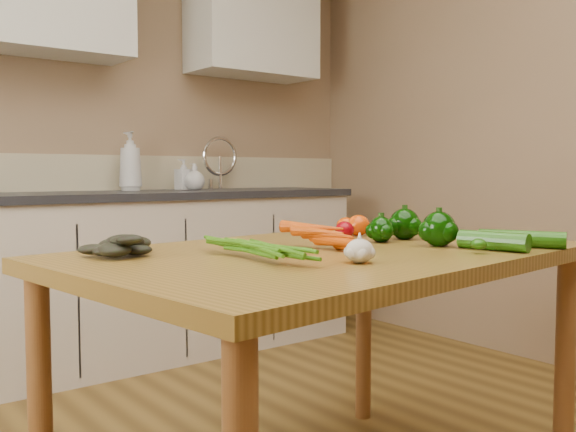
# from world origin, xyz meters

# --- Properties ---
(room) EXTENTS (4.04, 5.04, 2.64)m
(room) POSITION_xyz_m (0.00, 0.17, 1.25)
(room) COLOR brown
(room) RESTS_ON ground
(counter_run) EXTENTS (2.84, 0.64, 1.14)m
(counter_run) POSITION_xyz_m (0.21, 2.19, 0.46)
(counter_run) COLOR #C1B2A1
(counter_run) RESTS_ON ground
(upper_cabinets) EXTENTS (2.15, 0.35, 0.70)m
(upper_cabinets) POSITION_xyz_m (0.51, 2.32, 1.95)
(upper_cabinets) COLOR silver
(upper_cabinets) RESTS_ON room
(table) EXTENTS (1.56, 1.10, 0.78)m
(table) POSITION_xyz_m (0.09, 0.35, 0.70)
(table) COLOR olive
(table) RESTS_ON ground
(soap_bottle_a) EXTENTS (0.14, 0.14, 0.33)m
(soap_bottle_a) POSITION_xyz_m (0.38, 2.34, 1.06)
(soap_bottle_a) COLOR silver
(soap_bottle_a) RESTS_ON counter_run
(soap_bottle_b) EXTENTS (0.09, 0.09, 0.18)m
(soap_bottle_b) POSITION_xyz_m (0.71, 2.33, 0.99)
(soap_bottle_b) COLOR silver
(soap_bottle_b) RESTS_ON counter_run
(soap_bottle_c) EXTENTS (0.12, 0.12, 0.15)m
(soap_bottle_c) POSITION_xyz_m (0.74, 2.26, 0.98)
(soap_bottle_c) COLOR silver
(soap_bottle_c) RESTS_ON counter_run
(carrot_bunch) EXTENTS (0.29, 0.24, 0.07)m
(carrot_bunch) POSITION_xyz_m (-0.00, 0.33, 0.82)
(carrot_bunch) COLOR #D44905
(carrot_bunch) RESTS_ON table
(leafy_greens) EXTENTS (0.21, 0.19, 0.10)m
(leafy_greens) POSITION_xyz_m (-0.42, 0.56, 0.83)
(leafy_greens) COLOR black
(leafy_greens) RESTS_ON table
(garlic_bulb) EXTENTS (0.07, 0.07, 0.06)m
(garlic_bulb) POSITION_xyz_m (-0.03, 0.10, 0.81)
(garlic_bulb) COLOR beige
(garlic_bulb) RESTS_ON table
(pepper_a) EXTENTS (0.08, 0.08, 0.08)m
(pepper_a) POSITION_xyz_m (0.35, 0.39, 0.82)
(pepper_a) COLOR black
(pepper_a) RESTS_ON table
(pepper_b) EXTENTS (0.10, 0.10, 0.10)m
(pepper_b) POSITION_xyz_m (0.48, 0.41, 0.83)
(pepper_b) COLOR black
(pepper_b) RESTS_ON table
(pepper_c) EXTENTS (0.10, 0.10, 0.10)m
(pepper_c) POSITION_xyz_m (0.41, 0.21, 0.83)
(pepper_c) COLOR black
(pepper_c) RESTS_ON table
(tomato_a) EXTENTS (0.06, 0.06, 0.06)m
(tomato_a) POSITION_xyz_m (0.33, 0.54, 0.81)
(tomato_a) COLOR #8B020B
(tomato_a) RESTS_ON table
(tomato_b) EXTENTS (0.07, 0.07, 0.06)m
(tomato_b) POSITION_xyz_m (0.42, 0.62, 0.81)
(tomato_b) COLOR #DE4105
(tomato_b) RESTS_ON table
(tomato_c) EXTENTS (0.08, 0.08, 0.07)m
(tomato_c) POSITION_xyz_m (0.44, 0.59, 0.82)
(tomato_c) COLOR #DE4105
(tomato_c) RESTS_ON table
(zucchini_a) EXTENTS (0.15, 0.24, 0.05)m
(zucchini_a) POSITION_xyz_m (0.58, 0.04, 0.81)
(zucchini_a) COLOR #154907
(zucchini_a) RESTS_ON table
(zucchini_b) EXTENTS (0.09, 0.20, 0.05)m
(zucchini_b) POSITION_xyz_m (0.45, 0.05, 0.81)
(zucchini_b) COLOR #154907
(zucchini_b) RESTS_ON table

